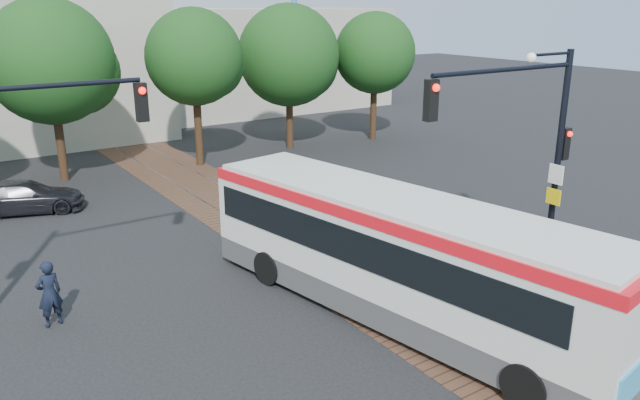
{
  "coord_description": "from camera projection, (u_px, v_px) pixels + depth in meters",
  "views": [
    {
      "loc": [
        -9.92,
        -11.13,
        7.38
      ],
      "look_at": [
        0.28,
        3.98,
        1.6
      ],
      "focal_mm": 35.0,
      "sensor_mm": 36.0,
      "label": 1
    }
  ],
  "objects": [
    {
      "name": "trackbed",
      "position": [
        312.0,
        250.0,
        19.48
      ],
      "size": [
        3.6,
        40.0,
        0.02
      ],
      "color": "#513225",
      "rests_on": "ground"
    },
    {
      "name": "officer",
      "position": [
        49.0,
        294.0,
        14.71
      ],
      "size": [
        0.67,
        0.51,
        1.65
      ],
      "primitive_type": "imported",
      "rotation": [
        0.0,
        0.0,
        3.35
      ],
      "color": "black",
      "rests_on": "ground"
    },
    {
      "name": "tree_row",
      "position": [
        185.0,
        61.0,
        28.47
      ],
      "size": [
        26.4,
        5.6,
        7.67
      ],
      "color": "#382314",
      "rests_on": "ground"
    },
    {
      "name": "traffic_island",
      "position": [
        543.0,
        257.0,
        18.08
      ],
      "size": [
        2.2,
        5.2,
        1.13
      ],
      "color": "gray",
      "rests_on": "ground"
    },
    {
      "name": "city_bus",
      "position": [
        397.0,
        251.0,
        14.96
      ],
      "size": [
        4.31,
        11.57,
        3.03
      ],
      "rotation": [
        0.0,
        0.0,
        0.17
      ],
      "color": "#404042",
      "rests_on": "ground"
    },
    {
      "name": "signal_pole_main",
      "position": [
        533.0,
        130.0,
        16.49
      ],
      "size": [
        5.49,
        0.46,
        6.0
      ],
      "color": "black",
      "rests_on": "ground"
    },
    {
      "name": "warehouses",
      "position": [
        80.0,
        65.0,
        37.6
      ],
      "size": [
        40.0,
        13.0,
        8.0
      ],
      "color": "#ADA899",
      "rests_on": "ground"
    },
    {
      "name": "parked_car",
      "position": [
        25.0,
        197.0,
        22.84
      ],
      "size": [
        4.36,
        2.77,
        1.18
      ],
      "primitive_type": "imported",
      "rotation": [
        0.0,
        0.0,
        1.27
      ],
      "color": "black",
      "rests_on": "ground"
    },
    {
      "name": "ground",
      "position": [
        396.0,
        298.0,
        16.32
      ],
      "size": [
        120.0,
        120.0,
        0.0
      ],
      "primitive_type": "plane",
      "color": "black",
      "rests_on": "ground"
    }
  ]
}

